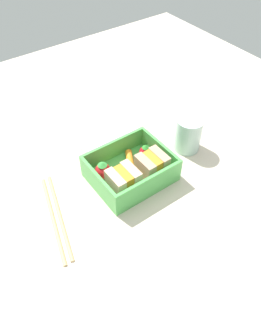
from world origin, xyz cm
name	(u,v)px	position (x,y,z in cm)	size (l,w,h in cm)	color
ground_plane	(130,181)	(0.00, 0.00, -1.00)	(120.00, 120.00, 2.00)	beige
bento_tray	(130,175)	(0.00, 0.00, 0.60)	(15.22, 12.46, 1.20)	#51B553
bento_rim	(130,166)	(0.00, 0.00, 3.27)	(15.22, 12.46, 4.13)	#51B553
sandwich_left	(152,165)	(-3.36, 2.40, 3.47)	(5.22, 4.80, 4.54)	tan
sandwich_center_left	(123,180)	(3.36, 2.40, 3.47)	(5.22, 4.80, 4.54)	beige
strawberry_far_left	(145,152)	(-5.20, -2.00, 2.61)	(2.58, 2.58, 3.18)	red
carrot_stick_far_left	(130,160)	(-1.61, -2.49, 1.90)	(1.40, 1.40, 5.03)	orange
carrot_stick_left	(118,169)	(1.74, -1.97, 1.72)	(1.05, 1.05, 5.25)	orange
strawberry_left	(103,171)	(4.81, -2.41, 2.89)	(3.14, 3.14, 3.74)	red
chopstick_pair	(56,216)	(16.42, 0.00, 0.35)	(7.03, 19.41, 0.70)	tan
drinking_glass	(189,135)	(-14.96, 0.35, 3.75)	(5.50, 5.50, 7.50)	silver
folded_napkin	(104,136)	(-2.49, -13.65, 0.20)	(12.34, 10.85, 0.40)	white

